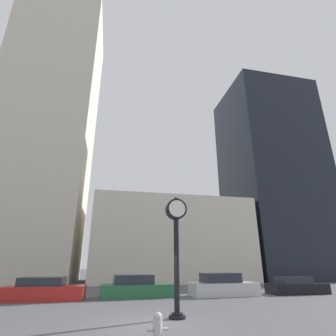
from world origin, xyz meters
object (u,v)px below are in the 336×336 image
object	(u,v)px
car_red	(44,290)
car_green	(136,288)
street_clock	(176,236)
car_silver	(223,286)
car_black	(296,287)
fire_hydrant_near	(158,327)

from	to	relation	value
car_red	car_green	xyz separation A→B (m)	(5.71, 0.31, 0.03)
street_clock	car_silver	xyz separation A→B (m)	(5.16, 7.08, -2.71)
car_red	car_black	size ratio (longest dim) A/B	1.10
street_clock	fire_hydrant_near	size ratio (longest dim) A/B	6.40
car_red	fire_hydrant_near	xyz separation A→B (m)	(5.30, -10.51, -0.16)
car_green	car_silver	xyz separation A→B (m)	(6.18, -0.38, 0.03)
car_black	car_green	bearing A→B (deg)	179.30
fire_hydrant_near	car_red	bearing A→B (deg)	116.76
car_red	fire_hydrant_near	size ratio (longest dim) A/B	6.00
car_black	car_silver	bearing A→B (deg)	-178.66
car_silver	fire_hydrant_near	size ratio (longest dim) A/B	5.96
car_silver	car_black	xyz separation A→B (m)	(5.95, 0.05, -0.13)
car_red	car_black	xyz separation A→B (m)	(17.84, -0.02, -0.07)
fire_hydrant_near	street_clock	bearing A→B (deg)	66.89
car_red	street_clock	bearing A→B (deg)	-43.66
car_red	car_silver	size ratio (longest dim) A/B	1.01
car_silver	car_black	size ratio (longest dim) A/B	1.09
street_clock	car_silver	distance (m)	9.17
car_silver	fire_hydrant_near	bearing A→B (deg)	-124.15
car_green	car_black	distance (m)	12.13
car_silver	fire_hydrant_near	world-z (taller)	car_silver
street_clock	car_black	bearing A→B (deg)	32.69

